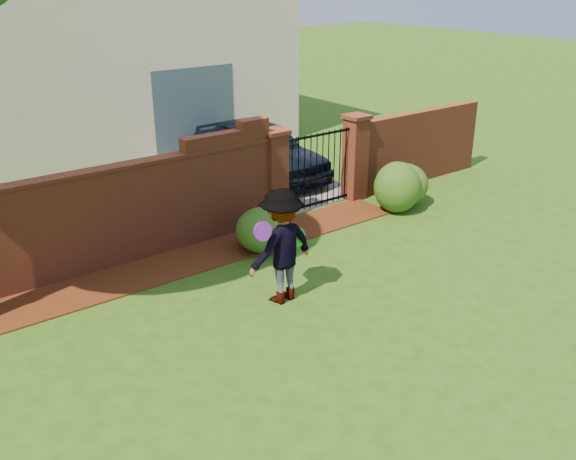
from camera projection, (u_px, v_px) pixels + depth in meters
ground at (307, 345)px, 8.72m from camera, size 80.00×80.00×0.01m
mulch_bed at (137, 276)px, 10.62m from camera, size 11.10×1.08×0.03m
brick_wall at (52, 228)px, 10.16m from camera, size 8.70×0.31×2.16m
brick_wall_return at (417, 147)px, 15.04m from camera, size 4.00×0.25×1.70m
pillar_left at (274, 175)px, 12.63m from camera, size 0.50×0.50×1.88m
pillar_right at (355, 157)px, 13.88m from camera, size 0.50×0.50×1.88m
iron_gate at (317, 170)px, 13.29m from camera, size 1.78×0.03×1.60m
driveway at (217, 166)px, 16.55m from camera, size 3.20×8.00×0.01m
house at (52, 33)px, 16.86m from camera, size 12.40×6.40×6.30m
car at (267, 151)px, 15.27m from camera, size 1.78×4.13×1.39m
shrub_left at (263, 230)px, 11.44m from camera, size 1.00×1.00×0.82m
shrub_middle at (397, 187)px, 13.26m from camera, size 0.98×0.98×1.08m
shrub_right at (404, 185)px, 13.68m from camera, size 1.03×1.03×0.91m
man at (283, 247)px, 9.53m from camera, size 1.22×0.77×1.80m
frisbee_purple at (263, 231)px, 9.01m from camera, size 0.29×0.11×0.29m
frisbee_green at (298, 237)px, 9.68m from camera, size 0.31×0.12×0.30m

